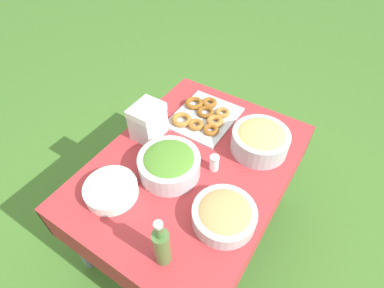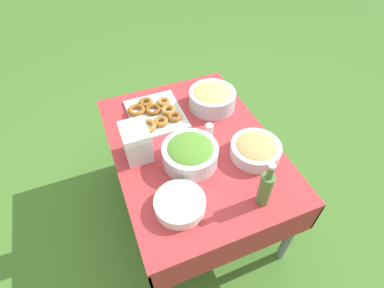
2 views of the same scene
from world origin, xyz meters
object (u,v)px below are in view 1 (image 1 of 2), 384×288
(donut_platter, at_px, (203,116))
(cooler_box, at_px, (148,121))
(salad_bowl, at_px, (169,163))
(olive_oil_bottle, at_px, (162,246))
(bread_bowl, at_px, (224,214))
(plate_stack, at_px, (111,190))
(pasta_bowl, at_px, (260,139))

(donut_platter, bearing_deg, cooler_box, -33.59)
(salad_bowl, distance_m, olive_oil_bottle, 0.44)
(salad_bowl, relative_size, bread_bowl, 1.09)
(cooler_box, bearing_deg, plate_stack, 13.48)
(olive_oil_bottle, bearing_deg, donut_platter, -159.41)
(pasta_bowl, bearing_deg, salad_bowl, -38.51)
(olive_oil_bottle, relative_size, bread_bowl, 0.99)
(plate_stack, bearing_deg, salad_bowl, 148.62)
(olive_oil_bottle, distance_m, bread_bowl, 0.31)
(bread_bowl, bearing_deg, olive_oil_bottle, -23.47)
(salad_bowl, height_order, bread_bowl, salad_bowl)
(donut_platter, relative_size, plate_stack, 1.57)
(plate_stack, distance_m, olive_oil_bottle, 0.41)
(donut_platter, relative_size, cooler_box, 1.98)
(plate_stack, height_order, olive_oil_bottle, olive_oil_bottle)
(donut_platter, relative_size, olive_oil_bottle, 1.41)
(donut_platter, distance_m, cooler_box, 0.34)
(donut_platter, distance_m, plate_stack, 0.69)
(olive_oil_bottle, bearing_deg, cooler_box, -137.27)
(salad_bowl, xyz_separation_m, pasta_bowl, (-0.39, 0.31, 0.00))
(cooler_box, bearing_deg, donut_platter, 146.41)
(pasta_bowl, height_order, cooler_box, cooler_box)
(plate_stack, relative_size, cooler_box, 1.26)
(plate_stack, xyz_separation_m, cooler_box, (-0.41, -0.10, 0.07))
(pasta_bowl, height_order, olive_oil_bottle, olive_oil_bottle)
(plate_stack, relative_size, bread_bowl, 0.89)
(donut_platter, height_order, cooler_box, cooler_box)
(pasta_bowl, bearing_deg, plate_stack, -35.84)
(bread_bowl, bearing_deg, plate_stack, -72.37)
(pasta_bowl, distance_m, bread_bowl, 0.48)
(plate_stack, height_order, cooler_box, cooler_box)
(plate_stack, bearing_deg, pasta_bowl, 144.16)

